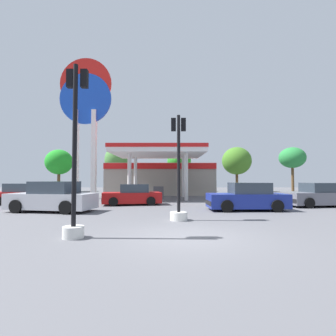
{
  "coord_description": "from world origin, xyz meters",
  "views": [
    {
      "loc": [
        -0.52,
        -8.1,
        1.79
      ],
      "look_at": [
        -0.52,
        13.95,
        2.7
      ],
      "focal_mm": 27.68,
      "sensor_mm": 36.0,
      "label": 1
    }
  ],
  "objects": [
    {
      "name": "tree_4",
      "position": [
        17.39,
        29.05,
        4.78
      ],
      "size": [
        3.68,
        3.68,
        6.31
      ],
      "color": "brown",
      "rests_on": "ground"
    },
    {
      "name": "tree_3",
      "position": [
        9.01,
        27.7,
        4.24
      ],
      "size": [
        4.01,
        4.01,
        6.17
      ],
      "color": "brown",
      "rests_on": "ground"
    },
    {
      "name": "traffic_signal_0",
      "position": [
        -3.39,
        -0.17,
        2.09
      ],
      "size": [
        0.65,
        0.67,
        5.33
      ],
      "color": "silver",
      "rests_on": "ground"
    },
    {
      "name": "car_1",
      "position": [
        -10.43,
        9.79,
        0.66
      ],
      "size": [
        4.28,
        2.3,
        1.46
      ],
      "color": "black",
      "rests_on": "ground"
    },
    {
      "name": "ground_plane",
      "position": [
        0.0,
        0.0,
        0.0
      ],
      "size": [
        90.0,
        90.0,
        0.0
      ],
      "primitive_type": "plane",
      "color": "#56565B",
      "rests_on": "ground"
    },
    {
      "name": "tree_0",
      "position": [
        -15.54,
        27.45,
        4.06
      ],
      "size": [
        3.67,
        3.67,
        5.8
      ],
      "color": "brown",
      "rests_on": "ground"
    },
    {
      "name": "traffic_signal_1",
      "position": [
        -0.06,
        3.15,
        1.5
      ],
      "size": [
        0.75,
        0.75,
        4.57
      ],
      "color": "silver",
      "rests_on": "ground"
    },
    {
      "name": "station_pole_sign",
      "position": [
        -8.08,
        15.32,
        8.29
      ],
      "size": [
        4.7,
        0.56,
        12.88
      ],
      "color": "white",
      "rests_on": "ground"
    },
    {
      "name": "car_3",
      "position": [
        9.22,
        8.66,
        0.69
      ],
      "size": [
        4.46,
        2.4,
        1.52
      ],
      "color": "black",
      "rests_on": "ground"
    },
    {
      "name": "car_4",
      "position": [
        -6.85,
        6.1,
        0.74
      ],
      "size": [
        4.85,
        2.69,
        1.64
      ],
      "color": "black",
      "rests_on": "ground"
    },
    {
      "name": "tree_2",
      "position": [
        1.04,
        28.17,
        4.26
      ],
      "size": [
        3.32,
        3.32,
        5.74
      ],
      "color": "brown",
      "rests_on": "ground"
    },
    {
      "name": "tree_1",
      "position": [
        -7.56,
        27.85,
        4.41
      ],
      "size": [
        3.55,
        3.55,
        6.37
      ],
      "color": "brown",
      "rests_on": "ground"
    },
    {
      "name": "car_2",
      "position": [
        3.96,
        6.64,
        0.71
      ],
      "size": [
        4.42,
        2.1,
        1.57
      ],
      "color": "black",
      "rests_on": "ground"
    },
    {
      "name": "car_0",
      "position": [
        -2.98,
        9.72,
        0.64
      ],
      "size": [
        4.18,
        2.33,
        1.42
      ],
      "color": "black",
      "rests_on": "ground"
    },
    {
      "name": "gas_station",
      "position": [
        -1.37,
        20.8,
        2.07
      ],
      "size": [
        11.83,
        13.12,
        4.52
      ],
      "color": "gray",
      "rests_on": "ground"
    }
  ]
}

